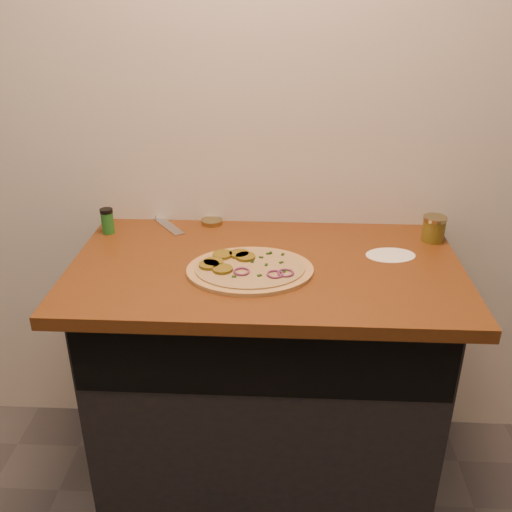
# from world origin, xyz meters

# --- Properties ---
(cabinet) EXTENTS (1.10, 0.60, 0.86)m
(cabinet) POSITION_xyz_m (0.00, 1.45, 0.43)
(cabinet) COLOR black
(cabinet) RESTS_ON ground
(countertop) EXTENTS (1.20, 0.70, 0.04)m
(countertop) POSITION_xyz_m (0.00, 1.42, 0.88)
(countertop) COLOR brown
(countertop) RESTS_ON cabinet
(pizza) EXTENTS (0.40, 0.40, 0.03)m
(pizza) POSITION_xyz_m (-0.05, 1.36, 0.91)
(pizza) COLOR tan
(pizza) RESTS_ON countertop
(chefs_knife) EXTENTS (0.19, 0.25, 0.02)m
(chefs_knife) POSITION_xyz_m (-0.40, 1.75, 0.91)
(chefs_knife) COLOR #B7BAC1
(chefs_knife) RESTS_ON countertop
(mason_jar_lid) EXTENTS (0.08, 0.08, 0.02)m
(mason_jar_lid) POSITION_xyz_m (-0.20, 1.72, 0.91)
(mason_jar_lid) COLOR #928655
(mason_jar_lid) RESTS_ON countertop
(salsa_jar) EXTENTS (0.08, 0.08, 0.08)m
(salsa_jar) POSITION_xyz_m (0.55, 1.62, 0.94)
(salsa_jar) COLOR maroon
(salsa_jar) RESTS_ON countertop
(spice_shaker) EXTENTS (0.04, 0.04, 0.09)m
(spice_shaker) POSITION_xyz_m (-0.55, 1.62, 0.94)
(spice_shaker) COLOR #206724
(spice_shaker) RESTS_ON countertop
(flour_spill) EXTENTS (0.18, 0.18, 0.00)m
(flour_spill) POSITION_xyz_m (0.39, 1.49, 0.90)
(flour_spill) COLOR white
(flour_spill) RESTS_ON countertop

